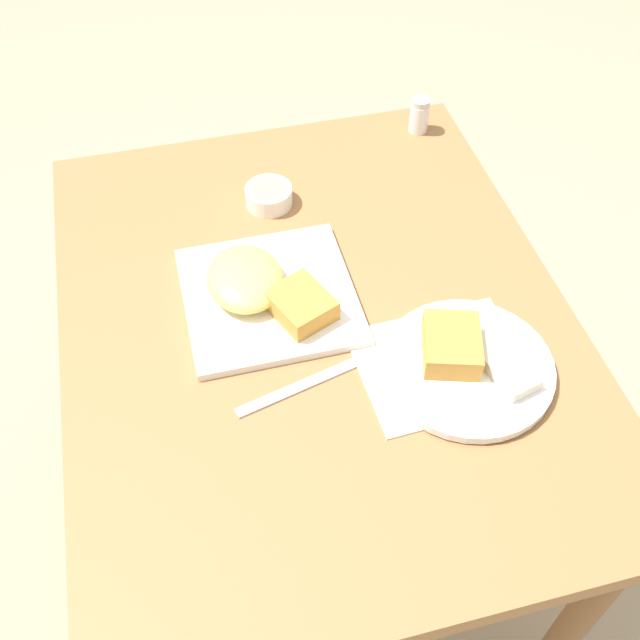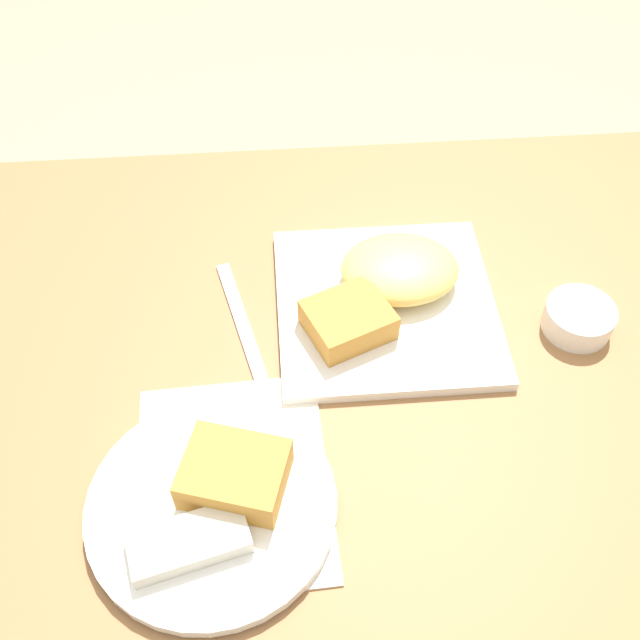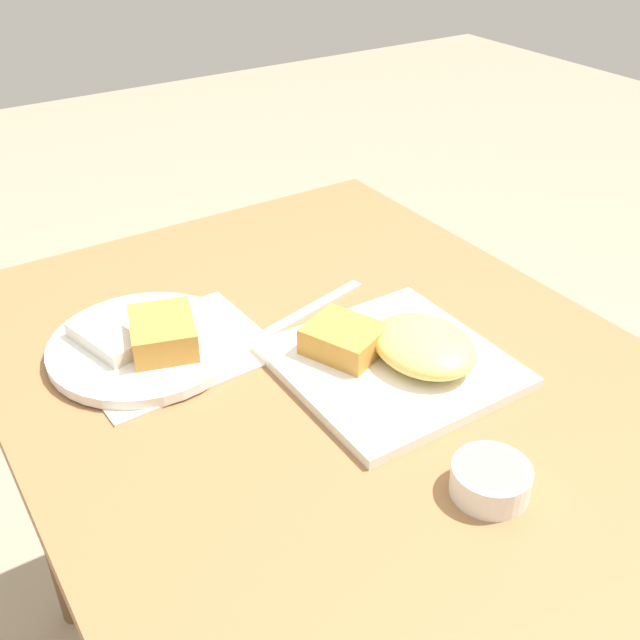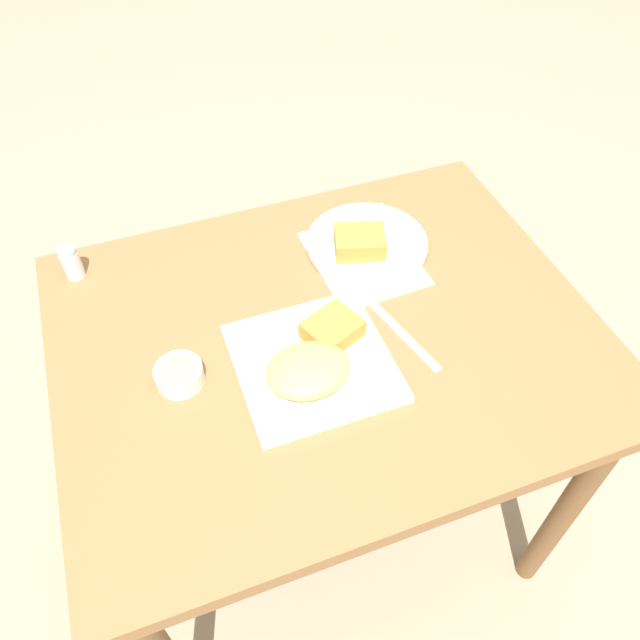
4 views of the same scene
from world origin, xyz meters
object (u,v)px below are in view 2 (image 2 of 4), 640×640
object	(u,v)px
plate_oval_far	(216,501)
butter_knife	(241,321)
sauce_ramekin	(579,318)
plate_square_near	(386,293)

from	to	relation	value
plate_oval_far	butter_knife	size ratio (longest dim) A/B	1.29
sauce_ramekin	butter_knife	distance (m)	0.40
plate_square_near	sauce_ramekin	xyz separation A→B (m)	(-0.22, 0.05, -0.00)
plate_square_near	sauce_ramekin	size ratio (longest dim) A/B	3.21
sauce_ramekin	plate_oval_far	bearing A→B (deg)	25.40
plate_square_near	butter_knife	distance (m)	0.18
plate_square_near	plate_oval_far	xyz separation A→B (m)	(0.20, 0.26, -0.00)
plate_oval_far	butter_knife	xyz separation A→B (m)	(-0.03, -0.24, -0.02)
plate_square_near	butter_knife	bearing A→B (deg)	4.50
butter_knife	sauce_ramekin	bearing A→B (deg)	70.50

